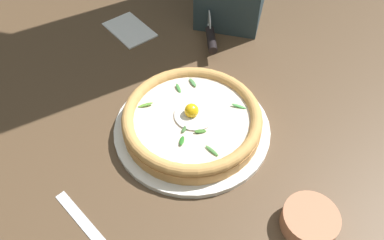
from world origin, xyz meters
The scene contains 6 objects.
ground_plane centered at (0.00, 0.00, -0.01)m, with size 2.40×2.40×0.03m, color brown.
pizza_plate centered at (0.05, 0.03, 0.01)m, with size 0.32×0.32×0.01m, color white.
pizza centered at (0.05, 0.03, 0.03)m, with size 0.28×0.28×0.06m.
side_bowl centered at (-0.21, 0.17, 0.02)m, with size 0.10×0.10×0.04m, color #BA7452.
pizza_cutter centered at (0.09, -0.25, 0.04)m, with size 0.06×0.14×0.07m.
folded_napkin centered at (0.31, -0.25, 0.00)m, with size 0.14×0.09×0.01m, color white.
Camera 1 is at (-0.11, 0.49, 0.60)m, focal length 34.79 mm.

